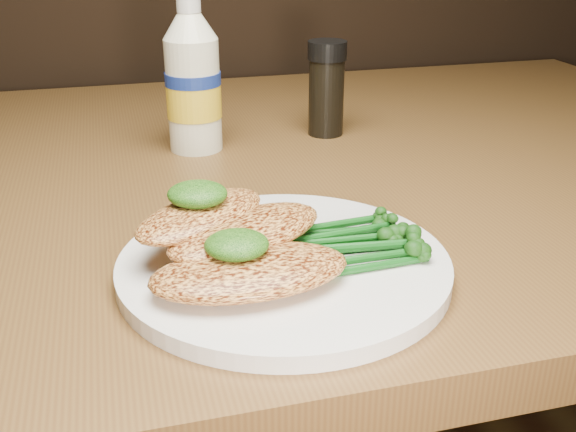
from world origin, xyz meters
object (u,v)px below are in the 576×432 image
object	(u,v)px
dining_table	(296,423)
pepper_grinder	(326,89)
mayo_bottle	(192,73)
plate	(284,265)

from	to	relation	value
dining_table	pepper_grinder	distance (m)	0.44
mayo_bottle	pepper_grinder	distance (m)	0.16
dining_table	plate	world-z (taller)	plate
dining_table	mayo_bottle	distance (m)	0.48
plate	dining_table	bearing A→B (deg)	72.04
pepper_grinder	plate	bearing A→B (deg)	-112.86
mayo_bottle	dining_table	bearing A→B (deg)	-28.45
dining_table	plate	size ratio (longest dim) A/B	4.83
plate	mayo_bottle	xyz separation A→B (m)	(-0.02, 0.31, 0.08)
dining_table	pepper_grinder	size ratio (longest dim) A/B	10.74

